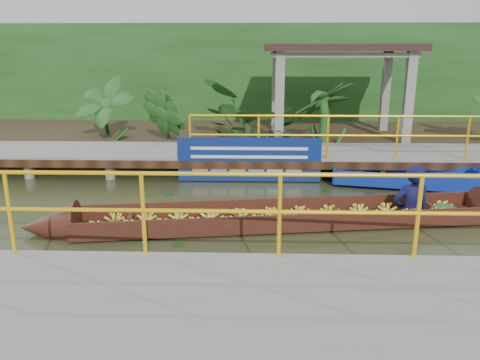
{
  "coord_description": "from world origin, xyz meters",
  "views": [
    {
      "loc": [
        0.5,
        -8.2,
        3.0
      ],
      "look_at": [
        0.23,
        0.5,
        0.6
      ],
      "focal_mm": 35.0,
      "sensor_mm": 36.0,
      "label": 1
    }
  ],
  "objects": [
    {
      "name": "ground",
      "position": [
        0.0,
        0.0,
        0.0
      ],
      "size": [
        80.0,
        80.0,
        0.0
      ],
      "primitive_type": "plane",
      "color": "#32381C",
      "rests_on": "ground"
    },
    {
      "name": "land_strip",
      "position": [
        0.0,
        7.5,
        0.23
      ],
      "size": [
        30.0,
        8.0,
        0.45
      ],
      "primitive_type": "cube",
      "color": "#362B1B",
      "rests_on": "ground"
    },
    {
      "name": "far_dock",
      "position": [
        0.02,
        3.43,
        0.48
      ],
      "size": [
        16.0,
        2.06,
        1.66
      ],
      "color": "gray",
      "rests_on": "ground"
    },
    {
      "name": "near_dock",
      "position": [
        1.0,
        -4.2,
        0.3
      ],
      "size": [
        18.0,
        2.4,
        1.73
      ],
      "color": "gray",
      "rests_on": "ground"
    },
    {
      "name": "pavilion",
      "position": [
        3.0,
        6.3,
        2.82
      ],
      "size": [
        4.4,
        3.0,
        3.0
      ],
      "color": "gray",
      "rests_on": "ground"
    },
    {
      "name": "foliage_backdrop",
      "position": [
        0.0,
        10.0,
        2.0
      ],
      "size": [
        30.0,
        0.8,
        4.0
      ],
      "primitive_type": "cube",
      "color": "#1A4215",
      "rests_on": "ground"
    },
    {
      "name": "vendor_boat",
      "position": [
        1.59,
        -0.22,
        0.31
      ],
      "size": [
        9.19,
        2.2,
        2.31
      ],
      "rotation": [
        0.0,
        0.0,
        0.14
      ],
      "color": "#36140E",
      "rests_on": "ground"
    },
    {
      "name": "moored_blue_boat",
      "position": [
        4.91,
        2.04,
        0.16
      ],
      "size": [
        3.94,
        1.77,
        0.91
      ],
      "rotation": [
        0.0,
        0.0,
        -0.22
      ],
      "color": "#0E279B",
      "rests_on": "ground"
    },
    {
      "name": "blue_banner",
      "position": [
        0.38,
        2.48,
        0.56
      ],
      "size": [
        3.36,
        0.04,
        1.05
      ],
      "color": "navy",
      "rests_on": "ground"
    },
    {
      "name": "tropical_plants",
      "position": [
        2.25,
        5.3,
        1.46
      ],
      "size": [
        14.62,
        1.62,
        2.02
      ],
      "color": "#1A4215",
      "rests_on": "ground"
    }
  ]
}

